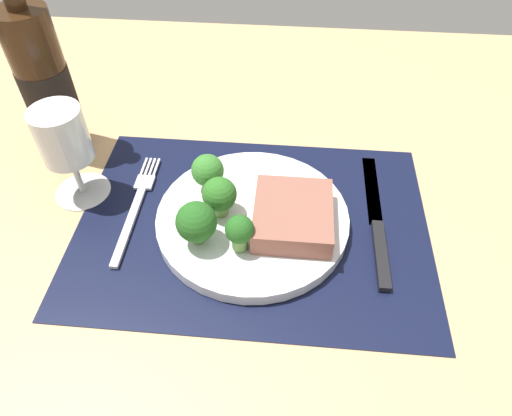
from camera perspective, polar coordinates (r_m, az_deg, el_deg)
The scene contains 12 objects.
ground_plane at distance 59.73cm, azimuth -0.41°, elevation -2.99°, with size 140.00×110.00×3.00cm, color tan.
placemat at distance 58.48cm, azimuth -0.42°, elevation -1.95°, with size 44.02×31.89×0.30cm, color black.
plate at distance 57.77cm, azimuth -0.43°, elevation -1.33°, with size 23.91×23.91×1.60cm, color silver.
steak at distance 55.24cm, azimuth 4.57°, elevation -0.92°, with size 9.28×10.38×2.96cm, color #8C5647.
broccoli_near_steak at distance 55.28cm, azimuth -4.56°, elevation 1.47°, with size 4.22×4.22×5.31cm.
broccoli_near_fork at distance 58.57cm, azimuth -5.99°, elevation 4.57°, with size 4.14×4.14×5.24cm.
broccoli_front_edge at distance 52.26cm, azimuth -7.37°, elevation -1.74°, with size 4.72×4.72×5.79cm.
broccoli_back_left at distance 51.69cm, azimuth -2.04°, elevation -2.88°, with size 3.32×3.32×4.83cm.
fork at distance 62.05cm, azimuth -14.57°, elevation 0.29°, with size 2.40×19.20×0.50cm.
knife at distance 59.53cm, azimuth 14.74°, elevation -2.22°, with size 1.80×23.00×0.80cm.
wine_bottle at distance 69.91cm, azimuth -24.56°, elevation 13.94°, with size 6.80×6.80×30.14cm.
wine_glass at distance 61.46cm, azimuth -22.56°, elevation 7.53°, with size 7.31×7.31×13.12cm.
Camera 1 is at (3.84, -38.29, 44.19)cm, focal length 32.43 mm.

